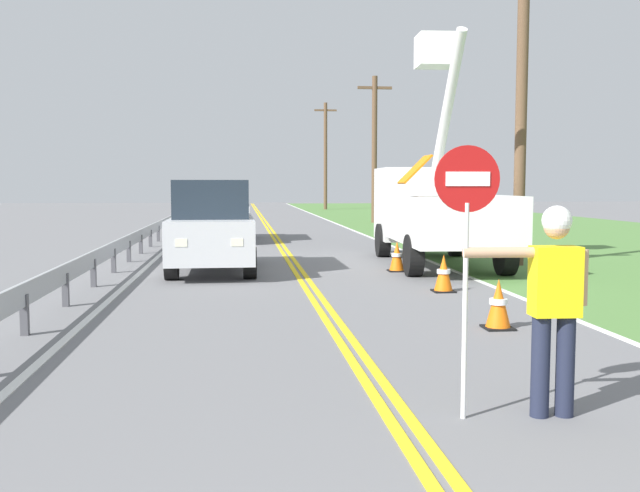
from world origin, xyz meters
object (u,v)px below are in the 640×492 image
(oncoming_suv_second, at_px, (224,211))
(traffic_cone_lead, at_px, (498,305))
(utility_pole_mid, at_px, (374,146))
(stop_sign_paddle, at_px, (467,220))
(utility_pole_far, at_px, (325,154))
(flagger_worker, at_px, (554,297))
(traffic_cone_mid, at_px, (444,274))
(oncoming_suv_nearest, at_px, (212,226))
(utility_pole_near, at_px, (522,87))
(traffic_cone_tail, at_px, (397,257))
(utility_bucket_truck, at_px, (434,207))

(oncoming_suv_second, distance_m, traffic_cone_lead, 16.93)
(oncoming_suv_second, xyz_separation_m, utility_pole_mid, (7.61, 11.38, 2.92))
(stop_sign_paddle, height_order, utility_pole_far, utility_pole_far)
(flagger_worker, bearing_deg, traffic_cone_mid, 81.13)
(stop_sign_paddle, xyz_separation_m, utility_pole_mid, (5.16, 31.47, 2.27))
(flagger_worker, bearing_deg, oncoming_suv_nearest, 106.76)
(oncoming_suv_nearest, height_order, traffic_cone_lead, oncoming_suv_nearest)
(flagger_worker, xyz_separation_m, oncoming_suv_second, (-3.22, 20.12, 0.01))
(utility_pole_mid, relative_size, traffic_cone_mid, 10.87)
(oncoming_suv_second, relative_size, utility_pole_near, 0.55)
(utility_pole_mid, bearing_deg, oncoming_suv_nearest, -110.43)
(flagger_worker, relative_size, oncoming_suv_second, 0.39)
(stop_sign_paddle, xyz_separation_m, traffic_cone_tail, (1.71, 10.36, -1.37))
(utility_pole_mid, height_order, traffic_cone_tail, utility_pole_mid)
(utility_pole_mid, bearing_deg, traffic_cone_tail, -99.27)
(traffic_cone_mid, height_order, traffic_cone_tail, same)
(stop_sign_paddle, distance_m, oncoming_suv_second, 20.25)
(utility_bucket_truck, bearing_deg, utility_pole_mid, 83.74)
(flagger_worker, relative_size, utility_pole_far, 0.21)
(oncoming_suv_second, height_order, traffic_cone_tail, oncoming_suv_second)
(flagger_worker, relative_size, utility_pole_near, 0.22)
(traffic_cone_tail, bearing_deg, traffic_cone_lead, -90.38)
(utility_pole_far, distance_m, traffic_cone_lead, 48.41)
(traffic_cone_lead, xyz_separation_m, traffic_cone_tail, (0.04, 6.68, 0.00))
(utility_pole_mid, height_order, traffic_cone_lead, utility_pole_mid)
(utility_bucket_truck, distance_m, oncoming_suv_second, 9.81)
(oncoming_suv_nearest, bearing_deg, traffic_cone_lead, -59.79)
(stop_sign_paddle, height_order, oncoming_suv_nearest, stop_sign_paddle)
(utility_pole_far, bearing_deg, oncoming_suv_nearest, -100.44)
(utility_pole_mid, bearing_deg, stop_sign_paddle, -99.31)
(flagger_worker, xyz_separation_m, utility_bucket_truck, (2.25, 11.98, 0.38))
(utility_bucket_truck, distance_m, utility_pole_far, 40.02)
(stop_sign_paddle, distance_m, utility_pole_near, 12.61)
(traffic_cone_lead, bearing_deg, utility_pole_near, 66.44)
(utility_pole_near, bearing_deg, flagger_worker, -110.43)
(utility_pole_far, xyz_separation_m, traffic_cone_tail, (-3.31, -41.44, -4.10))
(stop_sign_paddle, bearing_deg, utility_bucket_truck, 75.83)
(utility_bucket_truck, bearing_deg, utility_pole_near, -19.12)
(utility_pole_far, bearing_deg, utility_bucket_truck, -92.88)
(oncoming_suv_second, xyz_separation_m, traffic_cone_lead, (4.12, -16.40, -0.72))
(stop_sign_paddle, distance_m, traffic_cone_tail, 10.59)
(stop_sign_paddle, relative_size, oncoming_suv_nearest, 0.50)
(traffic_cone_mid, bearing_deg, traffic_cone_tail, 93.10)
(traffic_cone_lead, relative_size, traffic_cone_tail, 1.00)
(utility_pole_far, bearing_deg, oncoming_suv_second, -103.26)
(utility_bucket_truck, relative_size, utility_pole_near, 0.82)
(flagger_worker, bearing_deg, utility_bucket_truck, 79.37)
(utility_pole_near, bearing_deg, utility_pole_mid, 89.49)
(oncoming_suv_second, height_order, utility_pole_near, utility_pole_near)
(oncoming_suv_second, bearing_deg, utility_pole_far, 76.74)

